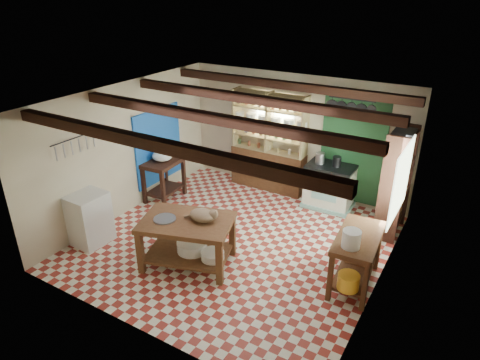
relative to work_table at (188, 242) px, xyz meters
The scene contains 30 objects.
floor 1.08m from the work_table, 69.88° to the left, with size 5.00×5.00×0.02m, color maroon.
ceiling 2.41m from the work_table, 69.88° to the left, with size 5.00×5.00×0.02m, color #404145.
wall_back 3.57m from the work_table, 84.29° to the left, with size 5.00×0.04×2.60m, color beige.
wall_front 1.83m from the work_table, 77.59° to the right, with size 5.00×0.04×2.60m, color beige.
wall_left 2.51m from the work_table, 156.49° to the left, with size 0.04×5.00×2.60m, color beige.
wall_right 3.12m from the work_table, 18.26° to the left, with size 0.04×5.00×2.60m, color beige.
ceiling_beams 2.30m from the work_table, 69.88° to the left, with size 5.00×3.80×0.15m, color #381D13.
blue_wall_patch 2.89m from the work_table, 139.16° to the left, with size 0.04×1.40×1.60m, color blue.
green_wall_patch 3.86m from the work_table, 64.94° to the left, with size 1.30×0.04×2.30m, color #1F4E27.
window_back 3.66m from the work_table, 92.62° to the left, with size 0.90×0.02×0.80m, color beige.
window_right 3.57m from the work_table, 34.46° to the left, with size 0.02×1.30×1.20m, color beige.
utensil_rail 2.52m from the work_table, behind, with size 0.06×0.90×0.28m, color black.
pot_rack 3.82m from the work_table, 61.93° to the left, with size 0.86×0.12×0.36m, color black.
shelving_unit 3.33m from the work_table, 93.63° to the left, with size 1.70×0.34×2.20m, color tan.
tall_rack 3.84m from the work_table, 46.22° to the left, with size 0.40×0.86×2.00m, color #381D13.
work_table is the anchor object (origin of this frame).
stove 3.35m from the work_table, 67.21° to the left, with size 0.95×0.64×0.93m, color silver.
prep_table 2.47m from the work_table, 138.76° to the left, with size 0.60×0.88×0.89m, color #381D13.
white_cabinet 1.91m from the work_table, 168.81° to the right, with size 0.53×0.63×0.95m, color white.
right_counter 2.67m from the work_table, 19.26° to the left, with size 0.61×1.21×0.87m, color brown.
cat 0.57m from the work_table, 29.16° to the left, with size 0.42×0.32×0.19m, color #9A795A.
steel_tray 0.55m from the work_table, 154.02° to the right, with size 0.36×0.36×0.02m, color #9A9AA1.
basin_large 0.13m from the work_table, 62.85° to the left, with size 0.50×0.50×0.17m, color white.
basin_small 0.48m from the work_table, ahead, with size 0.37×0.37×0.13m, color white.
kettle_left 3.32m from the work_table, 71.24° to the left, with size 0.19×0.19×0.22m, color #9A9AA1.
kettle_right 3.45m from the work_table, 65.66° to the left, with size 0.17×0.17×0.21m, color black.
enamel_bowl 2.54m from the work_table, 138.76° to the left, with size 0.42×0.42×0.21m, color white.
white_bucket 2.63m from the work_table, 11.93° to the left, with size 0.26×0.26×0.26m, color white.
wicker_basket 2.76m from the work_table, 25.30° to the left, with size 0.38×0.31×0.27m, color #8E5B39.
yellow_tub 2.60m from the work_table, ahead, with size 0.32×0.32×0.23m, color yellow.
Camera 1 is at (3.42, -5.58, 4.28)m, focal length 32.00 mm.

